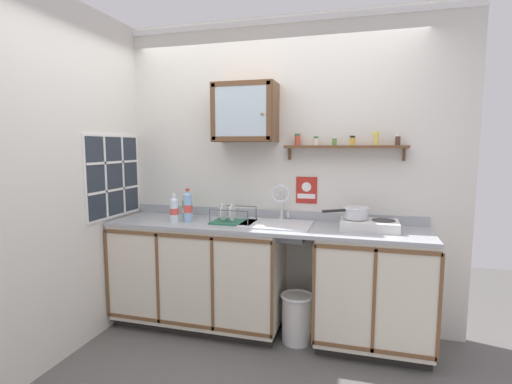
# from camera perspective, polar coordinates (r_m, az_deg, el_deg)

# --- Properties ---
(floor) EXTENTS (5.67, 5.67, 0.00)m
(floor) POSITION_cam_1_polar(r_m,az_deg,el_deg) (3.17, -0.83, -23.23)
(floor) COLOR #565451
(floor) RESTS_ON ground
(back_wall) EXTENTS (3.27, 0.07, 2.69)m
(back_wall) POSITION_cam_1_polar(r_m,az_deg,el_deg) (3.42, 2.40, 2.90)
(back_wall) COLOR silver
(back_wall) RESTS_ON ground
(side_wall_left) EXTENTS (0.05, 3.46, 2.69)m
(side_wall_left) POSITION_cam_1_polar(r_m,az_deg,el_deg) (3.20, -26.48, 1.73)
(side_wall_left) COLOR silver
(side_wall_left) RESTS_ON ground
(lower_cabinet_run) EXTENTS (1.49, 0.58, 0.91)m
(lower_cabinet_run) POSITION_cam_1_polar(r_m,az_deg,el_deg) (3.49, -8.48, -12.07)
(lower_cabinet_run) COLOR black
(lower_cabinet_run) RESTS_ON ground
(lower_cabinet_run_right) EXTENTS (0.88, 0.58, 0.91)m
(lower_cabinet_run_right) POSITION_cam_1_polar(r_m,az_deg,el_deg) (3.21, 17.05, -14.00)
(lower_cabinet_run_right) COLOR black
(lower_cabinet_run_right) RESTS_ON ground
(countertop) EXTENTS (2.63, 0.60, 0.03)m
(countertop) POSITION_cam_1_polar(r_m,az_deg,el_deg) (3.18, 1.07, -5.16)
(countertop) COLOR #9EA3A8
(countertop) RESTS_ON lower_cabinet_run
(backsplash) EXTENTS (2.63, 0.02, 0.08)m
(backsplash) POSITION_cam_1_polar(r_m,az_deg,el_deg) (3.43, 2.24, -3.32)
(backsplash) COLOR #9EA3A8
(backsplash) RESTS_ON countertop
(sink) EXTENTS (0.57, 0.48, 0.43)m
(sink) POSITION_cam_1_polar(r_m,az_deg,el_deg) (3.19, 3.15, -5.13)
(sink) COLOR silver
(sink) RESTS_ON countertop
(hot_plate_stove) EXTENTS (0.44, 0.29, 0.08)m
(hot_plate_stove) POSITION_cam_1_polar(r_m,az_deg,el_deg) (3.10, 16.56, -4.73)
(hot_plate_stove) COLOR silver
(hot_plate_stove) RESTS_ON countertop
(saucepan) EXTENTS (0.35, 0.27, 0.09)m
(saucepan) POSITION_cam_1_polar(r_m,az_deg,el_deg) (3.10, 14.60, -2.98)
(saucepan) COLOR silver
(saucepan) RESTS_ON hot_plate_stove
(bottle_water_clear_0) EXTENTS (0.07, 0.07, 0.24)m
(bottle_water_clear_0) POSITION_cam_1_polar(r_m,az_deg,el_deg) (3.34, -12.12, -2.56)
(bottle_water_clear_0) COLOR silver
(bottle_water_clear_0) RESTS_ON countertop
(bottle_water_blue_1) EXTENTS (0.08, 0.08, 0.29)m
(bottle_water_blue_1) POSITION_cam_1_polar(r_m,az_deg,el_deg) (3.32, -10.13, -2.17)
(bottle_water_blue_1) COLOR #8CB7E0
(bottle_water_blue_1) RESTS_ON countertop
(bottle_soda_green_2) EXTENTS (0.08, 0.08, 0.22)m
(bottle_soda_green_2) POSITION_cam_1_polar(r_m,az_deg,el_deg) (3.50, -10.30, -2.31)
(bottle_soda_green_2) COLOR #4CB266
(bottle_soda_green_2) RESTS_ON countertop
(dish_rack) EXTENTS (0.36, 0.27, 0.17)m
(dish_rack) POSITION_cam_1_polar(r_m,az_deg,el_deg) (3.26, -3.58, -4.07)
(dish_rack) COLOR #26664C
(dish_rack) RESTS_ON countertop
(wall_cabinet) EXTENTS (0.54, 0.30, 0.50)m
(wall_cabinet) POSITION_cam_1_polar(r_m,az_deg,el_deg) (3.32, -1.62, 11.76)
(wall_cabinet) COLOR brown
(spice_shelf) EXTENTS (0.99, 0.14, 0.23)m
(spice_shelf) POSITION_cam_1_polar(r_m,az_deg,el_deg) (3.23, 13.07, 6.77)
(spice_shelf) COLOR brown
(warning_sign) EXTENTS (0.18, 0.01, 0.23)m
(warning_sign) POSITION_cam_1_polar(r_m,az_deg,el_deg) (3.34, 7.55, 0.25)
(warning_sign) COLOR #B2261E
(window) EXTENTS (0.03, 0.74, 0.73)m
(window) POSITION_cam_1_polar(r_m,az_deg,el_deg) (3.58, -20.52, 2.23)
(window) COLOR #262D38
(trash_bin) EXTENTS (0.27, 0.27, 0.40)m
(trash_bin) POSITION_cam_1_polar(r_m,az_deg,el_deg) (3.28, 6.13, -18.08)
(trash_bin) COLOR silver
(trash_bin) RESTS_ON ground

